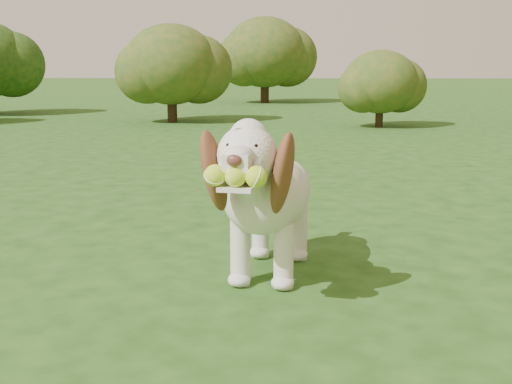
{
  "coord_description": "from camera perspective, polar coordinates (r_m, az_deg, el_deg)",
  "views": [
    {
      "loc": [
        0.45,
        -2.62,
        1.04
      ],
      "look_at": [
        0.36,
        0.14,
        0.48
      ],
      "focal_mm": 45.0,
      "sensor_mm": 36.0,
      "label": 1
    }
  ],
  "objects": [
    {
      "name": "ground",
      "position": [
        2.86,
        -7.46,
        -9.99
      ],
      "size": [
        80.0,
        80.0,
        0.0
      ],
      "primitive_type": "plane",
      "color": "#1D3F12",
      "rests_on": "ground"
    },
    {
      "name": "shrub_i",
      "position": [
        16.83,
        0.79,
        12.31
      ],
      "size": [
        2.11,
        2.11,
        2.19
      ],
      "color": "#382314",
      "rests_on": "ground"
    },
    {
      "name": "shrub_b",
      "position": [
        11.43,
        -7.56,
        11.17
      ],
      "size": [
        1.64,
        1.64,
        1.7
      ],
      "color": "#382314",
      "rests_on": "ground"
    },
    {
      "name": "shrub_c",
      "position": [
        10.63,
        11.01,
        9.58
      ],
      "size": [
        1.19,
        1.19,
        1.24
      ],
      "color": "#382314",
      "rests_on": "ground"
    },
    {
      "name": "dog",
      "position": [
        3.08,
        1.01,
        0.09
      ],
      "size": [
        0.56,
        1.25,
        0.82
      ],
      "rotation": [
        0.0,
        0.0,
        -0.18
      ],
      "color": "silver",
      "rests_on": "ground"
    }
  ]
}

